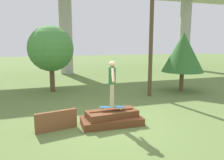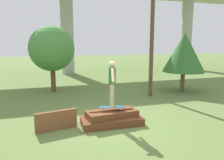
{
  "view_description": "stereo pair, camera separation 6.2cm",
  "coord_description": "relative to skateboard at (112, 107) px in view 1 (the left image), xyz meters",
  "views": [
    {
      "loc": [
        -2.13,
        -6.61,
        2.7
      ],
      "look_at": [
        0.02,
        0.03,
        1.5
      ],
      "focal_mm": 35.0,
      "sensor_mm": 36.0,
      "label": 1
    },
    {
      "loc": [
        -2.07,
        -6.63,
        2.7
      ],
      "look_at": [
        0.02,
        0.03,
        1.5
      ],
      "focal_mm": 35.0,
      "sensor_mm": 36.0,
      "label": 2
    }
  ],
  "objects": [
    {
      "name": "scrap_pile",
      "position": [
        -0.01,
        -0.01,
        -0.38
      ],
      "size": [
        2.04,
        0.99,
        0.51
      ],
      "color": "brown",
      "rests_on": "ground_plane"
    },
    {
      "name": "skater",
      "position": [
        0.0,
        0.0,
        0.88
      ],
      "size": [
        0.32,
        1.06,
        1.52
      ],
      "color": "#C6B78E",
      "rests_on": "skateboard"
    },
    {
      "name": "ground_plane",
      "position": [
        -0.02,
        -0.03,
        -0.59
      ],
      "size": [
        80.0,
        80.0,
        0.0
      ],
      "primitive_type": "plane",
      "color": "olive"
    },
    {
      "name": "utility_pole",
      "position": [
        3.05,
        3.17,
        2.55
      ],
      "size": [
        1.3,
        0.2,
        6.02
      ],
      "color": "brown",
      "rests_on": "ground_plane"
    },
    {
      "name": "skateboard",
      "position": [
        0.0,
        0.0,
        0.0
      ],
      "size": [
        0.84,
        0.37,
        0.09
      ],
      "color": "#23517F",
      "rests_on": "scrap_pile"
    },
    {
      "name": "tree_behind_right",
      "position": [
        5.3,
        3.66,
        1.59
      ],
      "size": [
        2.28,
        2.28,
        3.26
      ],
      "color": "brown",
      "rests_on": "ground_plane"
    },
    {
      "name": "tree_behind_left",
      "position": [
        -1.63,
        5.75,
        1.79
      ],
      "size": [
        2.47,
        2.47,
        3.62
      ],
      "color": "brown",
      "rests_on": "ground_plane"
    },
    {
      "name": "scrap_plank_loose",
      "position": [
        -1.81,
        0.04,
        -0.28
      ],
      "size": [
        1.3,
        0.36,
        0.62
      ],
      "color": "brown",
      "rests_on": "ground_plane"
    }
  ]
}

